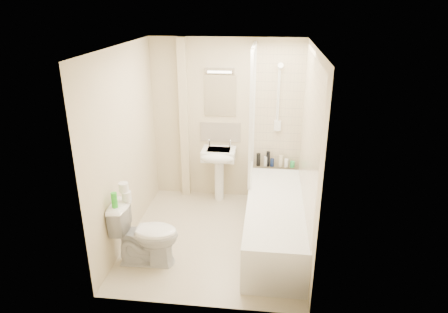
# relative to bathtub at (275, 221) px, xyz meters

# --- Properties ---
(floor) EXTENTS (2.50, 2.50, 0.00)m
(floor) POSITION_rel_bathtub_xyz_m (-0.75, -0.01, -0.29)
(floor) COLOR beige
(floor) RESTS_ON ground
(wall_back) EXTENTS (2.20, 0.02, 2.40)m
(wall_back) POSITION_rel_bathtub_xyz_m (-0.75, 1.24, 0.91)
(wall_back) COLOR beige
(wall_back) RESTS_ON ground
(wall_left) EXTENTS (0.02, 2.50, 2.40)m
(wall_left) POSITION_rel_bathtub_xyz_m (-1.85, -0.01, 0.91)
(wall_left) COLOR beige
(wall_left) RESTS_ON ground
(wall_right) EXTENTS (0.02, 2.50, 2.40)m
(wall_right) POSITION_rel_bathtub_xyz_m (0.35, -0.01, 0.91)
(wall_right) COLOR beige
(wall_right) RESTS_ON ground
(ceiling) EXTENTS (2.20, 2.50, 0.02)m
(ceiling) POSITION_rel_bathtub_xyz_m (-0.75, -0.01, 2.11)
(ceiling) COLOR white
(ceiling) RESTS_ON wall_back
(tile_back) EXTENTS (0.70, 0.01, 1.75)m
(tile_back) POSITION_rel_bathtub_xyz_m (0.00, 1.22, 1.14)
(tile_back) COLOR beige
(tile_back) RESTS_ON wall_back
(tile_right) EXTENTS (0.01, 2.10, 1.75)m
(tile_right) POSITION_rel_bathtub_xyz_m (0.34, 0.00, 1.14)
(tile_right) COLOR beige
(tile_right) RESTS_ON wall_right
(pipe_boxing) EXTENTS (0.12, 0.12, 2.40)m
(pipe_boxing) POSITION_rel_bathtub_xyz_m (-1.37, 1.18, 0.91)
(pipe_boxing) COLOR beige
(pipe_boxing) RESTS_ON ground
(splashback) EXTENTS (0.60, 0.02, 0.30)m
(splashback) POSITION_rel_bathtub_xyz_m (-0.84, 1.23, 0.74)
(splashback) COLOR beige
(splashback) RESTS_ON wall_back
(mirror) EXTENTS (0.46, 0.01, 0.60)m
(mirror) POSITION_rel_bathtub_xyz_m (-0.84, 1.22, 1.29)
(mirror) COLOR white
(mirror) RESTS_ON wall_back
(strip_light) EXTENTS (0.42, 0.07, 0.07)m
(strip_light) POSITION_rel_bathtub_xyz_m (-0.84, 1.20, 1.66)
(strip_light) COLOR silver
(strip_light) RESTS_ON wall_back
(bathtub) EXTENTS (0.70, 2.10, 0.55)m
(bathtub) POSITION_rel_bathtub_xyz_m (0.00, 0.00, 0.00)
(bathtub) COLOR white
(bathtub) RESTS_ON ground
(shower_screen) EXTENTS (0.04, 0.92, 1.80)m
(shower_screen) POSITION_rel_bathtub_xyz_m (-0.35, 0.78, 1.16)
(shower_screen) COLOR white
(shower_screen) RESTS_ON bathtub
(shower_fixture) EXTENTS (0.10, 0.16, 0.99)m
(shower_fixture) POSITION_rel_bathtub_xyz_m (-0.00, 1.18, 1.26)
(shower_fixture) COLOR white
(shower_fixture) RESTS_ON wall_back
(pedestal_sink) EXTENTS (0.49, 0.46, 0.94)m
(pedestal_sink) POSITION_rel_bathtub_xyz_m (-0.84, 1.00, 0.37)
(pedestal_sink) COLOR white
(pedestal_sink) RESTS_ON ground
(bottle_black_a) EXTENTS (0.06, 0.06, 0.19)m
(bottle_black_a) POSITION_rel_bathtub_xyz_m (-0.26, 1.15, 0.36)
(bottle_black_a) COLOR black
(bottle_black_a) RESTS_ON bathtub
(bottle_white_a) EXTENTS (0.06, 0.06, 0.15)m
(bottle_white_a) POSITION_rel_bathtub_xyz_m (-0.15, 1.15, 0.33)
(bottle_white_a) COLOR silver
(bottle_white_a) RESTS_ON bathtub
(bottle_black_b) EXTENTS (0.05, 0.05, 0.23)m
(bottle_black_b) POSITION_rel_bathtub_xyz_m (-0.11, 1.15, 0.37)
(bottle_black_b) COLOR black
(bottle_black_b) RESTS_ON bathtub
(bottle_blue) EXTENTS (0.06, 0.06, 0.12)m
(bottle_blue) POSITION_rel_bathtub_xyz_m (-0.05, 1.15, 0.32)
(bottle_blue) COLOR #12214F
(bottle_blue) RESTS_ON bathtub
(bottle_cream) EXTENTS (0.06, 0.06, 0.18)m
(bottle_cream) POSITION_rel_bathtub_xyz_m (0.08, 1.15, 0.35)
(bottle_cream) COLOR beige
(bottle_cream) RESTS_ON bathtub
(bottle_white_b) EXTENTS (0.06, 0.06, 0.12)m
(bottle_white_b) POSITION_rel_bathtub_xyz_m (0.16, 1.15, 0.32)
(bottle_white_b) COLOR white
(bottle_white_b) RESTS_ON bathtub
(bottle_green) EXTENTS (0.06, 0.06, 0.09)m
(bottle_green) POSITION_rel_bathtub_xyz_m (0.25, 1.15, 0.31)
(bottle_green) COLOR #31C15A
(bottle_green) RESTS_ON bathtub
(toilet) EXTENTS (0.47, 0.76, 0.75)m
(toilet) POSITION_rel_bathtub_xyz_m (-1.47, -0.60, 0.09)
(toilet) COLOR white
(toilet) RESTS_ON ground
(toilet_roll_lower) EXTENTS (0.11, 0.11, 0.11)m
(toilet_roll_lower) POSITION_rel_bathtub_xyz_m (-1.68, -0.54, 0.52)
(toilet_roll_lower) COLOR white
(toilet_roll_lower) RESTS_ON toilet
(toilet_roll_upper) EXTENTS (0.11, 0.11, 0.10)m
(toilet_roll_upper) POSITION_rel_bathtub_xyz_m (-1.71, -0.53, 0.63)
(toilet_roll_upper) COLOR white
(toilet_roll_upper) RESTS_ON toilet_roll_lower
(green_bottle) EXTENTS (0.07, 0.07, 0.17)m
(green_bottle) POSITION_rel_bathtub_xyz_m (-1.76, -0.70, 0.55)
(green_bottle) COLOR green
(green_bottle) RESTS_ON toilet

